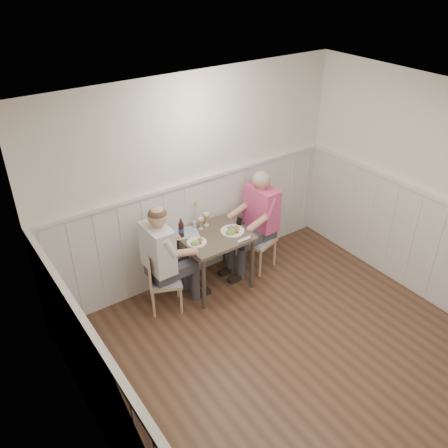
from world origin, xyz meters
name	(u,v)px	position (x,y,z in m)	size (l,w,h in m)	color
ground_plane	(316,379)	(0.00, 0.00, 0.00)	(4.50, 4.50, 0.00)	#4B2F20
room_shell	(334,254)	(0.00, 0.00, 1.52)	(4.04, 4.54, 2.60)	white
wainscot	(276,289)	(0.00, 0.69, 0.69)	(4.00, 4.49, 1.34)	silver
dining_table	(215,242)	(0.01, 1.84, 0.64)	(0.81, 0.70, 0.75)	#4F4535
chair_right	(260,235)	(0.75, 1.88, 0.46)	(0.50, 0.50, 0.84)	tan
chair_left	(160,278)	(-0.74, 1.84, 0.43)	(0.49, 0.49, 0.79)	tan
man_in_pink	(259,227)	(0.73, 1.89, 0.58)	(0.66, 0.46, 1.39)	#3F3F47
diner_cream	(163,266)	(-0.70, 1.84, 0.58)	(0.64, 0.44, 1.37)	#3F3F47
plate_man	(232,231)	(0.22, 1.77, 0.77)	(0.29, 0.29, 0.07)	white
plate_diner	(196,242)	(-0.27, 1.80, 0.77)	(0.24, 0.24, 0.06)	white
beer_glass_a	(206,217)	(0.05, 2.08, 0.87)	(0.07, 0.07, 0.17)	silver
beer_glass_b	(201,222)	(-0.05, 2.05, 0.85)	(0.06, 0.06, 0.15)	silver
beer_bottle	(181,229)	(-0.33, 2.03, 0.86)	(0.07, 0.07, 0.24)	black
rolled_napkin	(244,240)	(0.22, 1.53, 0.77)	(0.18, 0.04, 0.04)	white
grass_vase	(194,215)	(-0.09, 2.12, 0.92)	(0.04, 0.04, 0.39)	silver
gingham_mat	(184,233)	(-0.27, 2.08, 0.75)	(0.41, 0.36, 0.01)	#5F71A7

